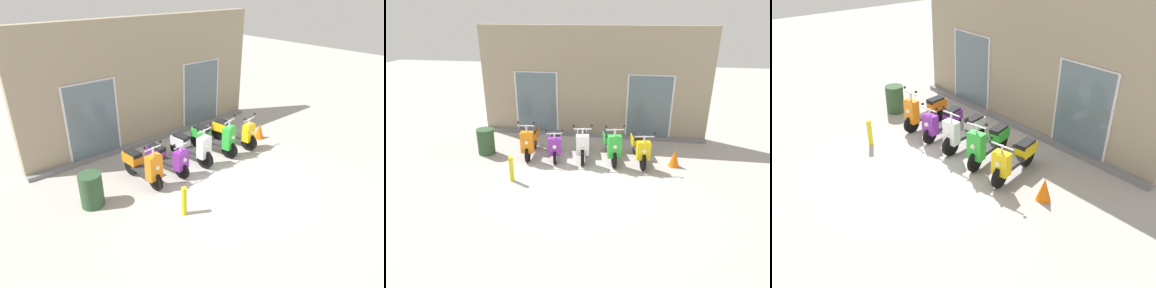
% 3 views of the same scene
% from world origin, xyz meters
% --- Properties ---
extents(ground_plane, '(40.00, 40.00, 0.00)m').
position_xyz_m(ground_plane, '(0.00, 0.00, 0.00)').
color(ground_plane, '#A8A39E').
extents(storefront_facade, '(8.06, 0.50, 3.85)m').
position_xyz_m(storefront_facade, '(0.00, 3.29, 1.86)').
color(storefront_facade, gray).
rests_on(storefront_facade, ground_plane).
extents(scooter_orange, '(0.54, 1.54, 1.28)m').
position_xyz_m(scooter_orange, '(-1.68, 1.09, 0.51)').
color(scooter_orange, black).
rests_on(scooter_orange, ground_plane).
extents(scooter_purple, '(0.64, 1.48, 1.08)m').
position_xyz_m(scooter_purple, '(-0.90, 1.13, 0.44)').
color(scooter_purple, black).
rests_on(scooter_purple, ground_plane).
extents(scooter_white, '(0.62, 1.58, 1.26)m').
position_xyz_m(scooter_white, '(-0.04, 1.15, 0.48)').
color(scooter_white, black).
rests_on(scooter_white, ground_plane).
extents(scooter_green, '(0.73, 1.64, 1.30)m').
position_xyz_m(scooter_green, '(0.85, 1.15, 0.51)').
color(scooter_green, black).
rests_on(scooter_green, ground_plane).
extents(scooter_yellow, '(0.69, 1.67, 1.14)m').
position_xyz_m(scooter_yellow, '(1.71, 1.18, 0.46)').
color(scooter_yellow, black).
rests_on(scooter_yellow, ground_plane).
extents(trash_bin, '(0.53, 0.53, 0.83)m').
position_xyz_m(trash_bin, '(-3.14, 1.00, 0.41)').
color(trash_bin, '#2D4C2D').
rests_on(trash_bin, ground_plane).
extents(curb_bollard, '(0.12, 0.12, 0.70)m').
position_xyz_m(curb_bollard, '(-1.71, -0.62, 0.35)').
color(curb_bollard, yellow).
rests_on(curb_bollard, ground_plane).
extents(traffic_cone, '(0.32, 0.32, 0.52)m').
position_xyz_m(traffic_cone, '(2.74, 0.99, 0.26)').
color(traffic_cone, orange).
rests_on(traffic_cone, ground_plane).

